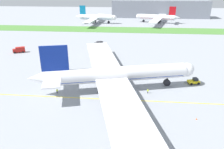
{
  "coord_description": "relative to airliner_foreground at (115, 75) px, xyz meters",
  "views": [
    {
      "loc": [
        5.52,
        -63.19,
        33.16
      ],
      "look_at": [
        -1.14,
        8.34,
        3.53
      ],
      "focal_mm": 34.92,
      "sensor_mm": 36.0,
      "label": 1
    }
  ],
  "objects": [
    {
      "name": "service_truck_fuel_bowser",
      "position": [
        -13.64,
        55.22,
        -3.95
      ],
      "size": [
        5.26,
        3.94,
        2.93
      ],
      "color": "black",
      "rests_on": "ground"
    },
    {
      "name": "pushback_tug",
      "position": [
        28.18,
        7.48,
        -4.54
      ],
      "size": [
        5.88,
        3.46,
        2.17
      ],
      "color": "yellow",
      "rests_on": "ground"
    },
    {
      "name": "grass_median_strip",
      "position": [
        -0.17,
        107.59,
        -5.48
      ],
      "size": [
        320.0,
        24.0,
        0.1
      ],
      "primitive_type": "cube",
      "color": "#4C8438",
      "rests_on": "ground"
    },
    {
      "name": "service_truck_baggage_loader",
      "position": [
        -53.68,
        39.22,
        -3.96
      ],
      "size": [
        6.31,
        4.45,
        2.92
      ],
      "color": "#B21E19",
      "rests_on": "ground"
    },
    {
      "name": "airliner_foreground",
      "position": [
        0.0,
        0.0,
        0.0
      ],
      "size": [
        54.69,
        89.47,
        16.28
      ],
      "color": "white",
      "rests_on": "ground"
    },
    {
      "name": "ground_plane",
      "position": [
        -0.17,
        -3.47,
        -5.53
      ],
      "size": [
        600.0,
        600.0,
        0.0
      ],
      "primitive_type": "plane",
      "color": "#9399A0",
      "rests_on": "ground"
    },
    {
      "name": "ground_crew_wingwalker_port",
      "position": [
        11.17,
        -1.69,
        -4.58
      ],
      "size": [
        0.46,
        0.45,
        1.56
      ],
      "color": "black",
      "rests_on": "ground"
    },
    {
      "name": "ground_crew_marshaller_front",
      "position": [
        -18.57,
        -4.56,
        -4.54
      ],
      "size": [
        0.48,
        0.46,
        1.63
      ],
      "color": "black",
      "rests_on": "ground"
    },
    {
      "name": "traffic_cone_near_nose",
      "position": [
        23.23,
        -15.77,
        -5.25
      ],
      "size": [
        0.36,
        0.36,
        0.58
      ],
      "color": "#F2590C",
      "rests_on": "ground"
    },
    {
      "name": "apron_taxi_line",
      "position": [
        -0.17,
        -6.96,
        -5.53
      ],
      "size": [
        280.0,
        0.36,
        0.01
      ],
      "primitive_type": "cube",
      "color": "yellow",
      "rests_on": "ground"
    },
    {
      "name": "terminal_building",
      "position": [
        34.14,
        183.7,
        3.47
      ],
      "size": [
        102.86,
        20.0,
        18.0
      ],
      "primitive_type": "cube",
      "color": "gray",
      "rests_on": "ground"
    },
    {
      "name": "parked_airliner_far_centre",
      "position": [
        28.34,
        144.67,
        -0.38
      ],
      "size": [
        40.09,
        63.12,
        15.21
      ],
      "color": "white",
      "rests_on": "ground"
    },
    {
      "name": "parked_airliner_far_left",
      "position": [
        -28.76,
        137.31,
        -0.2
      ],
      "size": [
        39.1,
        60.11,
        15.74
      ],
      "color": "white",
      "rests_on": "ground"
    }
  ]
}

